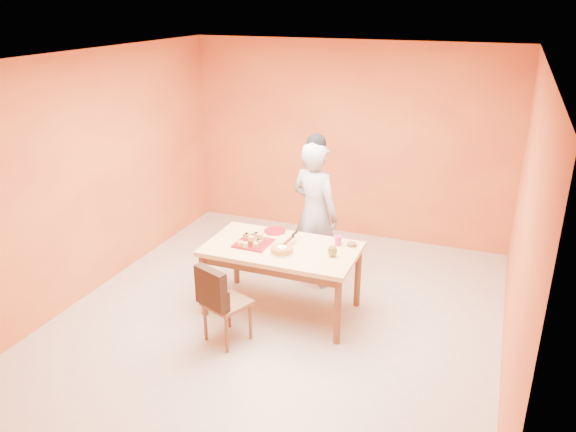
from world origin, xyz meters
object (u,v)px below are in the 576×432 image
at_px(egg_ornament, 332,251).
at_px(magenta_glass, 338,241).
at_px(person, 315,214).
at_px(checker_tin, 352,245).
at_px(dining_table, 282,255).
at_px(pastry_platter, 253,243).
at_px(red_dinner_plate, 275,231).
at_px(sponge_cake, 282,250).
at_px(dining_chair, 226,302).

relative_size(egg_ornament, magenta_glass, 1.26).
distance_m(person, checker_tin, 0.74).
bearing_deg(egg_ornament, dining_table, 172.81).
height_order(pastry_platter, egg_ornament, egg_ornament).
bearing_deg(pastry_platter, red_dinner_plate, 77.89).
relative_size(sponge_cake, magenta_glass, 2.25).
bearing_deg(magenta_glass, dining_table, -154.27).
xyz_separation_m(person, pastry_platter, (-0.42, -0.81, -0.10)).
relative_size(person, pastry_platter, 4.97).
relative_size(person, egg_ornament, 13.55).
bearing_deg(sponge_cake, magenta_glass, 39.69).
xyz_separation_m(dining_chair, checker_tin, (0.97, 1.03, 0.33)).
bearing_deg(egg_ornament, magenta_glass, 90.82).
distance_m(dining_chair, person, 1.61).
bearing_deg(pastry_platter, person, 62.63).
height_order(sponge_cake, checker_tin, sponge_cake).
xyz_separation_m(pastry_platter, checker_tin, (0.99, 0.34, 0.00)).
distance_m(egg_ornament, checker_tin, 0.35).
xyz_separation_m(dining_table, red_dinner_plate, (-0.22, 0.35, 0.10)).
bearing_deg(sponge_cake, dining_table, 113.13).
relative_size(dining_table, checker_tin, 16.01).
bearing_deg(person, sponge_cake, 107.40).
xyz_separation_m(red_dinner_plate, magenta_glass, (0.76, -0.09, 0.04)).
bearing_deg(red_dinner_plate, egg_ornament, -25.84).
xyz_separation_m(person, red_dinner_plate, (-0.33, -0.41, -0.10)).
height_order(person, magenta_glass, person).
xyz_separation_m(person, checker_tin, (0.57, -0.47, -0.09)).
height_order(person, sponge_cake, person).
bearing_deg(dining_chair, egg_ornament, 61.06).
height_order(red_dinner_plate, checker_tin, checker_tin).
xyz_separation_m(red_dinner_plate, egg_ornament, (0.79, -0.38, 0.06)).
relative_size(egg_ornament, checker_tin, 1.28).
bearing_deg(pastry_platter, sponge_cake, -14.45).
bearing_deg(magenta_glass, pastry_platter, -160.24).
xyz_separation_m(pastry_platter, sponge_cake, (0.37, -0.09, 0.03)).
height_order(person, checker_tin, person).
height_order(dining_chair, person, person).
distance_m(pastry_platter, sponge_cake, 0.38).
bearing_deg(red_dinner_plate, person, 51.06).
distance_m(dining_table, egg_ornament, 0.59).
height_order(dining_table, dining_chair, dining_chair).
relative_size(dining_table, dining_chair, 1.88).
xyz_separation_m(dining_table, person, (0.11, 0.76, 0.20)).
bearing_deg(sponge_cake, person, 86.73).
height_order(dining_chair, egg_ornament, egg_ornament).
distance_m(dining_chair, egg_ornament, 1.17).
bearing_deg(dining_table, magenta_glass, 25.73).
distance_m(dining_table, sponge_cake, 0.20).
relative_size(dining_chair, egg_ornament, 6.65).
height_order(pastry_platter, checker_tin, checker_tin).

